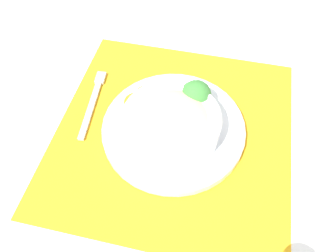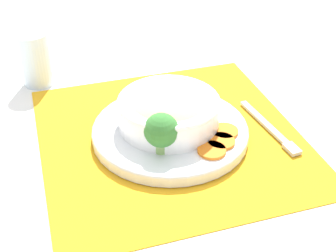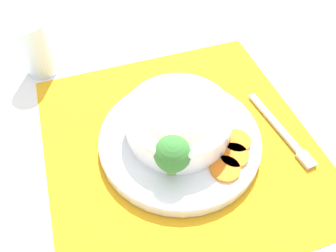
% 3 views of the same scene
% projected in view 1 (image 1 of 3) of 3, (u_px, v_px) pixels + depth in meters
% --- Properties ---
extents(ground_plane, '(4.00, 4.00, 0.00)m').
position_uv_depth(ground_plane, '(173.00, 132.00, 0.66)').
color(ground_plane, white).
extents(placemat, '(0.51, 0.52, 0.00)m').
position_uv_depth(placemat, '(173.00, 132.00, 0.65)').
color(placemat, orange).
rests_on(placemat, ground_plane).
extents(plate, '(0.28, 0.28, 0.02)m').
position_uv_depth(plate, '(174.00, 128.00, 0.64)').
color(plate, silver).
rests_on(plate, placemat).
extents(bowl, '(0.18, 0.18, 0.06)m').
position_uv_depth(bowl, '(171.00, 122.00, 0.61)').
color(bowl, white).
rests_on(bowl, plate).
extents(broccoli_floret, '(0.06, 0.06, 0.07)m').
position_uv_depth(broccoli_floret, '(196.00, 95.00, 0.64)').
color(broccoli_floret, '#84AD5B').
rests_on(broccoli_floret, plate).
extents(carrot_slice_near, '(0.05, 0.05, 0.01)m').
position_uv_depth(carrot_slice_near, '(161.00, 90.00, 0.69)').
color(carrot_slice_near, orange).
rests_on(carrot_slice_near, plate).
extents(carrot_slice_middle, '(0.05, 0.05, 0.01)m').
position_uv_depth(carrot_slice_middle, '(147.00, 94.00, 0.68)').
color(carrot_slice_middle, orange).
rests_on(carrot_slice_middle, plate).
extents(carrot_slice_far, '(0.05, 0.05, 0.01)m').
position_uv_depth(carrot_slice_far, '(136.00, 102.00, 0.67)').
color(carrot_slice_far, orange).
rests_on(carrot_slice_far, plate).
extents(fork, '(0.06, 0.18, 0.01)m').
position_uv_depth(fork, '(94.00, 97.00, 0.70)').
color(fork, '#B7B7BC').
rests_on(fork, placemat).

